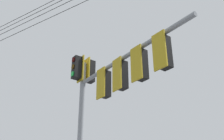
% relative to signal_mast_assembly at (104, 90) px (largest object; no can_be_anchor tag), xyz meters
% --- Properties ---
extents(signal_mast_assembly, '(4.49, 3.84, 6.78)m').
position_rel_signal_mast_assembly_xyz_m(signal_mast_assembly, '(0.00, 0.00, 0.00)').
color(signal_mast_assembly, gray).
rests_on(signal_mast_assembly, ground).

